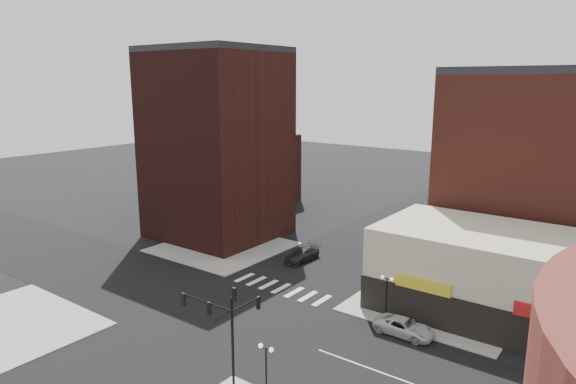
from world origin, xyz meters
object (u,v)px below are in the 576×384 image
Objects in this scene: street_lamp_ne at (387,287)px; white_suv at (404,327)px; street_lamp_se_a at (266,359)px; dark_sedan_north at (302,255)px; traffic_signal at (226,320)px.

white_suv is at bearing -31.21° from street_lamp_ne.
street_lamp_se_a and street_lamp_ne have the same top height.
traffic_signal is at bearing -65.21° from dark_sedan_north.
dark_sedan_north is at bearing 113.27° from traffic_signal.
traffic_signal is 1.50× the size of white_suv.
traffic_signal is 1.87× the size of street_lamp_ne.
street_lamp_se_a is 16.03m from street_lamp_ne.
dark_sedan_north is at bearing 150.79° from street_lamp_ne.
traffic_signal is 16.61m from white_suv.
street_lamp_ne is at bearing -27.69° from dark_sedan_north.
traffic_signal is at bearing 177.43° from street_lamp_se_a.
traffic_signal reaches higher than dark_sedan_north.
traffic_signal is at bearing -106.75° from street_lamp_ne.
street_lamp_se_a is at bearing -58.34° from dark_sedan_north.
street_lamp_se_a is 1.00× the size of street_lamp_ne.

